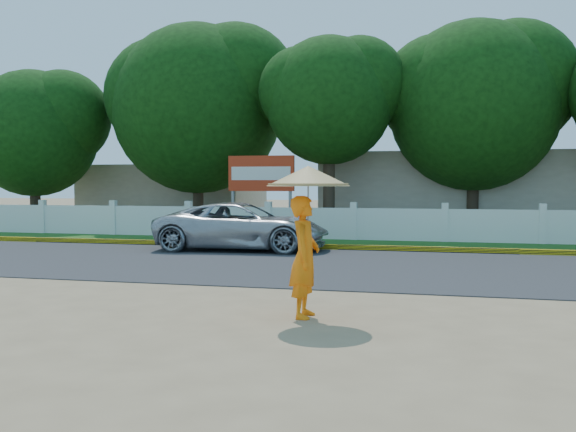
# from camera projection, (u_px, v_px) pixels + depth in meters

# --- Properties ---
(ground) EXTENTS (120.00, 120.00, 0.00)m
(ground) POSITION_uv_depth(u_px,v_px,m) (260.00, 298.00, 10.87)
(ground) COLOR #9E8460
(ground) RESTS_ON ground
(road) EXTENTS (60.00, 7.00, 0.02)m
(road) POSITION_uv_depth(u_px,v_px,m) (313.00, 265.00, 15.23)
(road) COLOR #38383A
(road) RESTS_ON ground
(grass_verge) EXTENTS (60.00, 3.50, 0.03)m
(grass_verge) POSITION_uv_depth(u_px,v_px,m) (347.00, 244.00, 20.32)
(grass_verge) COLOR #2D601E
(grass_verge) RESTS_ON ground
(curb) EXTENTS (40.00, 0.18, 0.16)m
(curb) POSITION_uv_depth(u_px,v_px,m) (338.00, 247.00, 18.67)
(curb) COLOR yellow
(curb) RESTS_ON ground
(fence) EXTENTS (40.00, 0.10, 1.10)m
(fence) POSITION_uv_depth(u_px,v_px,m) (354.00, 224.00, 21.69)
(fence) COLOR silver
(fence) RESTS_ON ground
(building_near) EXTENTS (10.00, 6.00, 3.20)m
(building_near) POSITION_uv_depth(u_px,v_px,m) (446.00, 191.00, 27.50)
(building_near) COLOR #B7AD99
(building_near) RESTS_ON ground
(building_far) EXTENTS (8.00, 5.00, 2.80)m
(building_far) POSITION_uv_depth(u_px,v_px,m) (175.00, 194.00, 31.62)
(building_far) COLOR #B7AD99
(building_far) RESTS_ON ground
(vehicle) EXTENTS (5.14, 2.64, 1.39)m
(vehicle) POSITION_uv_depth(u_px,v_px,m) (242.00, 226.00, 18.58)
(vehicle) COLOR #ACB0B5
(vehicle) RESTS_ON ground
(monk_with_parasol) EXTENTS (1.21, 1.21, 2.21)m
(monk_with_parasol) POSITION_uv_depth(u_px,v_px,m) (306.00, 219.00, 9.28)
(monk_with_parasol) COLOR orange
(monk_with_parasol) RESTS_ON ground
(billboard) EXTENTS (2.50, 0.13, 2.95)m
(billboard) POSITION_uv_depth(u_px,v_px,m) (261.00, 178.00, 23.54)
(billboard) COLOR gray
(billboard) RESTS_ON ground
(tree_row) EXTENTS (39.81, 8.26, 9.49)m
(tree_row) POSITION_uv_depth(u_px,v_px,m) (505.00, 97.00, 23.39)
(tree_row) COLOR #473828
(tree_row) RESTS_ON ground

